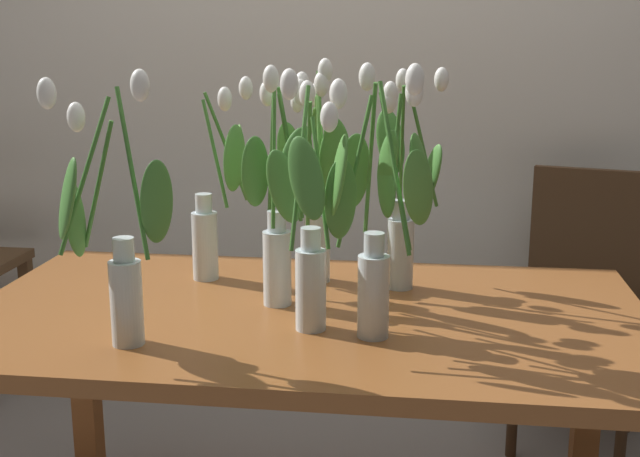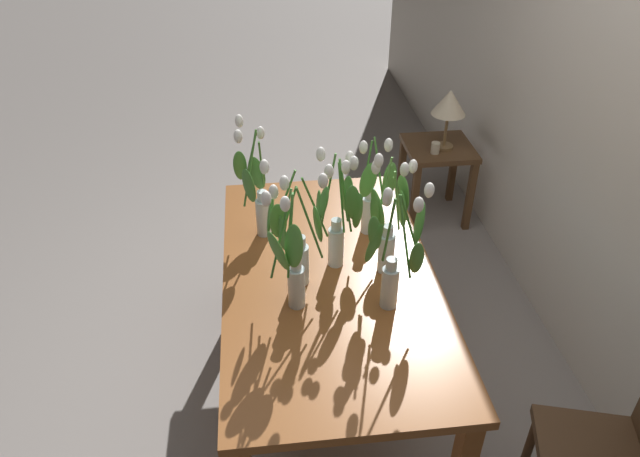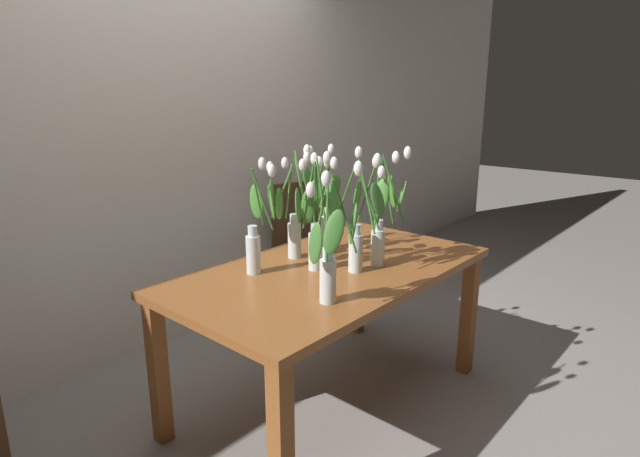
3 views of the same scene
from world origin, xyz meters
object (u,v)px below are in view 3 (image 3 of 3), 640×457
Objects in this scene: tulip_vase_6 at (359,228)px; dining_chair at (304,239)px; tulip_vase_4 at (257,234)px; tulip_vase_5 at (315,223)px; tulip_vase_1 at (326,208)px; tulip_vase_2 at (380,217)px; tulip_vase_3 at (294,214)px; tulip_vase_0 at (330,255)px; dining_table at (331,285)px.

dining_chair is at bearing 54.05° from tulip_vase_6.
dining_chair is at bearing 33.29° from tulip_vase_4.
tulip_vase_5 is at bearing 118.06° from tulip_vase_6.
tulip_vase_1 is 1.04m from dining_chair.
dining_chair is (0.64, 1.09, -0.46)m from tulip_vase_2.
tulip_vase_1 is 0.39m from tulip_vase_6.
tulip_vase_2 is 0.63× the size of dining_chair.
tulip_vase_4 is (-0.26, -0.02, -0.05)m from tulip_vase_3.
tulip_vase_1 reaches higher than tulip_vase_4.
tulip_vase_1 is at bearing -129.83° from dining_chair.
tulip_vase_2 is at bearing -65.28° from tulip_vase_3.
tulip_vase_5 is (-0.24, 0.21, -0.02)m from tulip_vase_2.
tulip_vase_0 is 1.08× the size of tulip_vase_4.
tulip_vase_1 is 0.60× the size of dining_chair.
dining_table is at bearing -88.11° from tulip_vase_3.
dining_chair is (0.60, 0.72, -0.44)m from tulip_vase_1.
tulip_vase_3 reaches higher than dining_chair.
tulip_vase_5 is (-0.07, 0.05, 0.32)m from dining_table.
tulip_vase_3 reaches higher than tulip_vase_1.
tulip_vase_4 is (-0.45, 0.38, -0.06)m from tulip_vase_2.
tulip_vase_4 reaches higher than dining_chair.
tulip_vase_6 is (0.31, -0.36, 0.03)m from tulip_vase_4.
tulip_vase_4 is 0.57× the size of dining_chair.
tulip_vase_6 is at bearing -76.28° from dining_table.
tulip_vase_6 is at bearing -61.94° from tulip_vase_5.
dining_chair is at bearing 49.07° from dining_table.
tulip_vase_3 is 0.38m from tulip_vase_6.
tulip_vase_0 is at bearing -122.96° from tulip_vase_3.
tulip_vase_5 is (-0.28, -0.17, 0.00)m from tulip_vase_1.
tulip_vase_2 reaches higher than tulip_vase_1.
tulip_vase_0 is 0.99× the size of tulip_vase_3.
dining_table is 2.88× the size of tulip_vase_1.
tulip_vase_3 is (-0.01, 0.24, 0.32)m from dining_table.
tulip_vase_0 is 1.74m from dining_chair.
tulip_vase_6 is 1.39m from dining_chair.
tulip_vase_2 reaches higher than tulip_vase_6.
tulip_vase_4 is 0.93× the size of tulip_vase_5.
tulip_vase_1 is at bearing -6.65° from tulip_vase_3.
tulip_vase_2 is 1.00× the size of tulip_vase_3.
dining_table is at bearing -36.52° from tulip_vase_5.
dining_table is at bearing -39.45° from tulip_vase_4.
dining_chair is (1.08, 0.71, -0.40)m from tulip_vase_4.
tulip_vase_2 reaches higher than tulip_vase_4.
tulip_vase_2 is at bearing -120.15° from dining_chair.
tulip_vase_2 is (-0.03, -0.37, 0.02)m from tulip_vase_1.
dining_table is 3.02× the size of tulip_vase_4.
tulip_vase_0 is at bearing -98.50° from tulip_vase_4.
tulip_vase_6 reaches higher than tulip_vase_1.
tulip_vase_0 is 0.44m from tulip_vase_5.
tulip_vase_5 is 1.32m from dining_chair.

